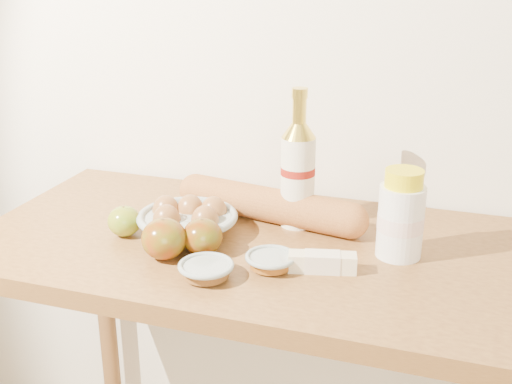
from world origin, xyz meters
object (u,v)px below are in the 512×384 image
table (260,294)px  baguette (269,205)px  cream_bottle (401,217)px  egg_bowl (188,220)px  bourbon_bottle (298,171)px

table → baguette: (-0.02, 0.11, 0.16)m
table → cream_bottle: (0.28, 0.02, 0.21)m
table → egg_bowl: (-0.16, -0.01, 0.15)m
cream_bottle → baguette: bearing=141.1°
bourbon_bottle → cream_bottle: bourbon_bottle is taller
baguette → bourbon_bottle: bearing=8.9°
cream_bottle → egg_bowl: size_ratio=0.68×
table → bourbon_bottle: 0.27m
table → bourbon_bottle: (0.05, 0.11, 0.25)m
egg_bowl → baguette: 0.19m
baguette → table: bearing=-71.3°
table → egg_bowl: size_ratio=4.62×
cream_bottle → egg_bowl: cream_bottle is taller
table → egg_bowl: egg_bowl is taller
table → cream_bottle: cream_bottle is taller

